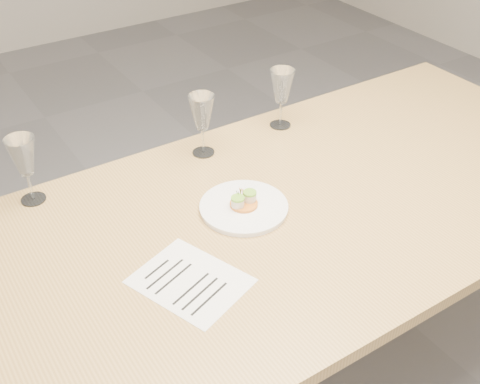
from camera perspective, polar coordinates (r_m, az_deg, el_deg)
ground at (r=2.24m, az=1.60°, el=-17.70°), size 7.00×7.00×0.00m
dining_table at (r=1.74m, az=1.97°, el=-4.16°), size 2.40×1.00×0.75m
dinner_plate at (r=1.72m, az=0.38°, el=-1.37°), size 0.25×0.25×0.07m
recipe_sheet at (r=1.50m, az=-4.75°, el=-8.42°), size 0.29×0.32×0.00m
wine_glass_1 at (r=1.78m, az=-19.86°, el=3.07°), size 0.08×0.08×0.21m
wine_glass_2 at (r=1.90m, az=-3.64°, el=7.43°), size 0.08×0.08×0.21m
wine_glass_3 at (r=2.07m, az=3.99°, el=9.87°), size 0.08×0.08×0.21m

